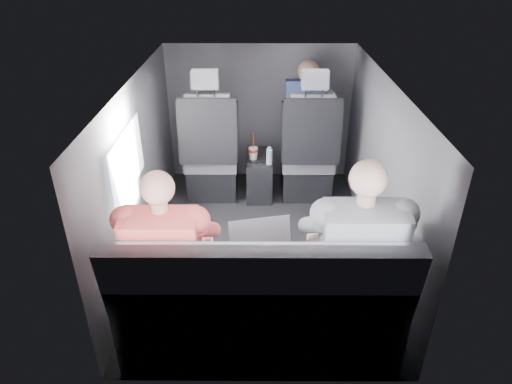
{
  "coord_description": "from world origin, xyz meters",
  "views": [
    {
      "loc": [
        -0.01,
        -3.03,
        2.2
      ],
      "look_at": [
        -0.03,
        -0.05,
        0.53
      ],
      "focal_mm": 32.0,
      "sensor_mm": 36.0,
      "label": 1
    }
  ],
  "objects_px": {
    "laptop_silver": "(260,240)",
    "laptop_black": "(358,242)",
    "center_console": "(259,175)",
    "laptop_white": "(169,234)",
    "rear_bench": "(260,311)",
    "soda_cup": "(253,153)",
    "passenger_front_right": "(306,113)",
    "passenger_rear_right": "(353,254)",
    "front_seat_left": "(211,158)",
    "front_seat_right": "(308,158)",
    "passenger_rear_left": "(170,257)",
    "water_bottle": "(269,156)"
  },
  "relations": [
    {
      "from": "front_seat_right",
      "to": "soda_cup",
      "type": "distance_m",
      "value": 0.51
    },
    {
      "from": "laptop_silver",
      "to": "laptop_black",
      "type": "height_order",
      "value": "laptop_black"
    },
    {
      "from": "front_seat_left",
      "to": "laptop_silver",
      "type": "relative_size",
      "value": 3.21
    },
    {
      "from": "front_seat_right",
      "to": "water_bottle",
      "type": "xyz_separation_m",
      "value": [
        -0.36,
        -0.12,
        0.07
      ]
    },
    {
      "from": "front_seat_left",
      "to": "passenger_front_right",
      "type": "distance_m",
      "value": 0.99
    },
    {
      "from": "rear_bench",
      "to": "soda_cup",
      "type": "distance_m",
      "value": 1.87
    },
    {
      "from": "passenger_front_right",
      "to": "center_console",
      "type": "bearing_deg",
      "value": -153.72
    },
    {
      "from": "front_seat_left",
      "to": "laptop_white",
      "type": "relative_size",
      "value": 3.04
    },
    {
      "from": "water_bottle",
      "to": "passenger_front_right",
      "type": "xyz_separation_m",
      "value": [
        0.35,
        0.38,
        0.28
      ]
    },
    {
      "from": "laptop_white",
      "to": "laptop_silver",
      "type": "height_order",
      "value": "laptop_white"
    },
    {
      "from": "rear_bench",
      "to": "passenger_rear_right",
      "type": "height_order",
      "value": "passenger_rear_right"
    },
    {
      "from": "laptop_silver",
      "to": "laptop_black",
      "type": "bearing_deg",
      "value": -2.56
    },
    {
      "from": "water_bottle",
      "to": "laptop_black",
      "type": "relative_size",
      "value": 0.45
    },
    {
      "from": "front_seat_right",
      "to": "passenger_rear_right",
      "type": "xyz_separation_m",
      "value": [
        0.07,
        -1.81,
        0.25
      ]
    },
    {
      "from": "front_seat_right",
      "to": "laptop_white",
      "type": "height_order",
      "value": "front_seat_right"
    },
    {
      "from": "laptop_white",
      "to": "passenger_front_right",
      "type": "distance_m",
      "value": 2.11
    },
    {
      "from": "center_console",
      "to": "laptop_white",
      "type": "relative_size",
      "value": 1.15
    },
    {
      "from": "laptop_black",
      "to": "passenger_front_right",
      "type": "xyz_separation_m",
      "value": [
        -0.14,
        1.94,
        0.12
      ]
    },
    {
      "from": "water_bottle",
      "to": "front_seat_left",
      "type": "bearing_deg",
      "value": 167.4
    },
    {
      "from": "soda_cup",
      "to": "laptop_white",
      "type": "xyz_separation_m",
      "value": [
        -0.5,
        -1.55,
        0.17
      ]
    },
    {
      "from": "laptop_black",
      "to": "passenger_front_right",
      "type": "distance_m",
      "value": 1.94
    },
    {
      "from": "front_seat_right",
      "to": "passenger_front_right",
      "type": "xyz_separation_m",
      "value": [
        -0.01,
        0.26,
        0.35
      ]
    },
    {
      "from": "front_seat_left",
      "to": "passenger_rear_left",
      "type": "bearing_deg",
      "value": -91.89
    },
    {
      "from": "center_console",
      "to": "laptop_silver",
      "type": "xyz_separation_m",
      "value": [
        -0.0,
        -1.69,
        0.43
      ]
    },
    {
      "from": "passenger_rear_left",
      "to": "passenger_rear_right",
      "type": "xyz_separation_m",
      "value": [
        1.03,
        -0.0,
        0.02
      ]
    },
    {
      "from": "rear_bench",
      "to": "front_seat_right",
      "type": "bearing_deg",
      "value": 76.69
    },
    {
      "from": "rear_bench",
      "to": "soda_cup",
      "type": "xyz_separation_m",
      "value": [
        -0.06,
        1.86,
        0.16
      ]
    },
    {
      "from": "laptop_white",
      "to": "laptop_silver",
      "type": "distance_m",
      "value": 0.56
    },
    {
      "from": "passenger_front_right",
      "to": "laptop_white",
      "type": "bearing_deg",
      "value": -118.27
    },
    {
      "from": "laptop_black",
      "to": "passenger_rear_right",
      "type": "height_order",
      "value": "passenger_rear_right"
    },
    {
      "from": "laptop_white",
      "to": "front_seat_right",
      "type": "bearing_deg",
      "value": 57.78
    },
    {
      "from": "front_seat_left",
      "to": "laptop_white",
      "type": "distance_m",
      "value": 1.62
    },
    {
      "from": "passenger_rear_right",
      "to": "front_seat_left",
      "type": "bearing_deg",
      "value": 118.28
    },
    {
      "from": "front_seat_left",
      "to": "passenger_front_right",
      "type": "bearing_deg",
      "value": 16.14
    },
    {
      "from": "laptop_silver",
      "to": "passenger_rear_left",
      "type": "relative_size",
      "value": 0.32
    },
    {
      "from": "passenger_rear_left",
      "to": "front_seat_left",
      "type": "bearing_deg",
      "value": 88.11
    },
    {
      "from": "laptop_black",
      "to": "rear_bench",
      "type": "bearing_deg",
      "value": -158.81
    },
    {
      "from": "passenger_rear_right",
      "to": "passenger_front_right",
      "type": "relative_size",
      "value": 1.56
    },
    {
      "from": "laptop_white",
      "to": "passenger_front_right",
      "type": "relative_size",
      "value": 0.51
    },
    {
      "from": "front_seat_left",
      "to": "laptop_silver",
      "type": "xyz_separation_m",
      "value": [
        0.45,
        -1.65,
        0.23
      ]
    },
    {
      "from": "rear_bench",
      "to": "laptop_black",
      "type": "relative_size",
      "value": 4.47
    },
    {
      "from": "front_seat_right",
      "to": "front_seat_left",
      "type": "bearing_deg",
      "value": 180.0
    },
    {
      "from": "soda_cup",
      "to": "front_seat_left",
      "type": "bearing_deg",
      "value": 173.99
    },
    {
      "from": "laptop_white",
      "to": "laptop_silver",
      "type": "xyz_separation_m",
      "value": [
        0.55,
        -0.06,
        -0.0
      ]
    },
    {
      "from": "laptop_silver",
      "to": "front_seat_right",
      "type": "bearing_deg",
      "value": 74.76
    },
    {
      "from": "water_bottle",
      "to": "passenger_rear_right",
      "type": "height_order",
      "value": "passenger_rear_right"
    },
    {
      "from": "laptop_silver",
      "to": "passenger_rear_right",
      "type": "xyz_separation_m",
      "value": [
        0.52,
        -0.15,
        0.01
      ]
    },
    {
      "from": "rear_bench",
      "to": "passenger_front_right",
      "type": "distance_m",
      "value": 2.25
    },
    {
      "from": "laptop_white",
      "to": "passenger_rear_left",
      "type": "xyz_separation_m",
      "value": [
        0.05,
        -0.21,
        -0.01
      ]
    },
    {
      "from": "center_console",
      "to": "laptop_silver",
      "type": "height_order",
      "value": "laptop_silver"
    }
  ]
}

